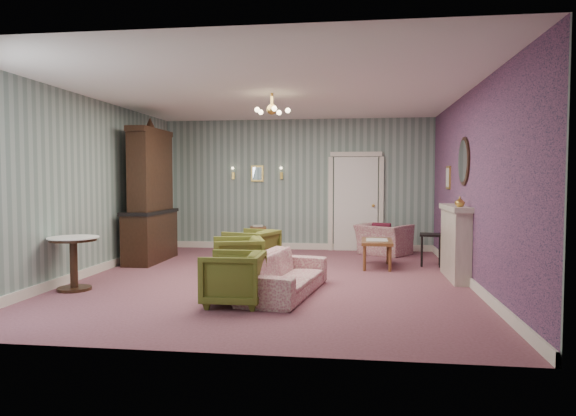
# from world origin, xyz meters

# --- Properties ---
(floor) EXTENTS (7.00, 7.00, 0.00)m
(floor) POSITION_xyz_m (0.00, 0.00, 0.00)
(floor) COLOR #854D5B
(floor) RESTS_ON ground
(ceiling) EXTENTS (7.00, 7.00, 0.00)m
(ceiling) POSITION_xyz_m (0.00, 0.00, 2.90)
(ceiling) COLOR white
(ceiling) RESTS_ON ground
(wall_back) EXTENTS (6.00, 0.00, 6.00)m
(wall_back) POSITION_xyz_m (0.00, 3.50, 1.45)
(wall_back) COLOR slate
(wall_back) RESTS_ON ground
(wall_front) EXTENTS (6.00, 0.00, 6.00)m
(wall_front) POSITION_xyz_m (0.00, -3.50, 1.45)
(wall_front) COLOR slate
(wall_front) RESTS_ON ground
(wall_left) EXTENTS (0.00, 7.00, 7.00)m
(wall_left) POSITION_xyz_m (-3.00, 0.00, 1.45)
(wall_left) COLOR slate
(wall_left) RESTS_ON ground
(wall_right) EXTENTS (0.00, 7.00, 7.00)m
(wall_right) POSITION_xyz_m (3.00, 0.00, 1.45)
(wall_right) COLOR slate
(wall_right) RESTS_ON ground
(wall_right_floral) EXTENTS (0.00, 7.00, 7.00)m
(wall_right_floral) POSITION_xyz_m (2.98, 0.00, 1.45)
(wall_right_floral) COLOR #A95482
(wall_right_floral) RESTS_ON ground
(door) EXTENTS (1.12, 0.12, 2.16)m
(door) POSITION_xyz_m (1.30, 3.46, 1.08)
(door) COLOR white
(door) RESTS_ON floor
(olive_chair_a) EXTENTS (0.68, 0.72, 0.74)m
(olive_chair_a) POSITION_xyz_m (-0.21, -1.73, 0.37)
(olive_chair_a) COLOR brown
(olive_chair_a) RESTS_ON floor
(olive_chair_b) EXTENTS (0.88, 0.91, 0.76)m
(olive_chair_b) POSITION_xyz_m (-0.48, -0.30, 0.38)
(olive_chair_b) COLOR brown
(olive_chair_b) RESTS_ON floor
(olive_chair_c) EXTENTS (0.93, 0.96, 0.78)m
(olive_chair_c) POSITION_xyz_m (-0.47, 0.72, 0.39)
(olive_chair_c) COLOR brown
(olive_chair_c) RESTS_ON floor
(sofa_chintz) EXTENTS (0.87, 2.01, 0.76)m
(sofa_chintz) POSITION_xyz_m (0.34, -1.04, 0.38)
(sofa_chintz) COLOR #963C57
(sofa_chintz) RESTS_ON floor
(wingback_chair) EXTENTS (1.16, 1.07, 0.85)m
(wingback_chair) POSITION_xyz_m (1.88, 2.90, 0.43)
(wingback_chair) COLOR #963C57
(wingback_chair) RESTS_ON floor
(dresser) EXTENTS (0.56, 1.61, 2.68)m
(dresser) POSITION_xyz_m (-2.59, 1.45, 1.34)
(dresser) COLOR black
(dresser) RESTS_ON floor
(fireplace) EXTENTS (0.30, 1.40, 1.16)m
(fireplace) POSITION_xyz_m (2.86, 0.40, 0.58)
(fireplace) COLOR beige
(fireplace) RESTS_ON floor
(mantel_vase) EXTENTS (0.15, 0.15, 0.15)m
(mantel_vase) POSITION_xyz_m (2.84, 0.00, 1.23)
(mantel_vase) COLOR gold
(mantel_vase) RESTS_ON fireplace
(oval_mirror) EXTENTS (0.04, 0.76, 0.84)m
(oval_mirror) POSITION_xyz_m (2.96, 0.40, 1.85)
(oval_mirror) COLOR white
(oval_mirror) RESTS_ON wall_right
(framed_print) EXTENTS (0.04, 0.34, 0.42)m
(framed_print) POSITION_xyz_m (2.97, 1.75, 1.60)
(framed_print) COLOR gold
(framed_print) RESTS_ON wall_right
(coffee_table) EXTENTS (0.55, 0.97, 0.49)m
(coffee_table) POSITION_xyz_m (1.68, 1.32, 0.25)
(coffee_table) COLOR brown
(coffee_table) RESTS_ON floor
(side_table_black) EXTENTS (0.44, 0.44, 0.59)m
(side_table_black) POSITION_xyz_m (2.65, 1.54, 0.30)
(side_table_black) COLOR black
(side_table_black) RESTS_ON floor
(pedestal_table) EXTENTS (0.91, 0.91, 0.76)m
(pedestal_table) POSITION_xyz_m (-2.65, -1.18, 0.38)
(pedestal_table) COLOR black
(pedestal_table) RESTS_ON floor
(nesting_table) EXTENTS (0.43, 0.51, 0.58)m
(nesting_table) POSITION_xyz_m (-0.83, 3.15, 0.29)
(nesting_table) COLOR brown
(nesting_table) RESTS_ON floor
(gilt_mirror_back) EXTENTS (0.28, 0.06, 0.36)m
(gilt_mirror_back) POSITION_xyz_m (-0.90, 3.46, 1.70)
(gilt_mirror_back) COLOR gold
(gilt_mirror_back) RESTS_ON wall_back
(sconce_left) EXTENTS (0.16, 0.12, 0.30)m
(sconce_left) POSITION_xyz_m (-1.45, 3.44, 1.70)
(sconce_left) COLOR gold
(sconce_left) RESTS_ON wall_back
(sconce_right) EXTENTS (0.16, 0.12, 0.30)m
(sconce_right) POSITION_xyz_m (-0.35, 3.44, 1.70)
(sconce_right) COLOR gold
(sconce_right) RESTS_ON wall_back
(chandelier) EXTENTS (0.56, 0.56, 0.36)m
(chandelier) POSITION_xyz_m (0.00, 0.00, 2.63)
(chandelier) COLOR gold
(chandelier) RESTS_ON ceiling
(burgundy_cushion) EXTENTS (0.41, 0.28, 0.39)m
(burgundy_cushion) POSITION_xyz_m (1.83, 2.75, 0.48)
(burgundy_cushion) COLOR maroon
(burgundy_cushion) RESTS_ON wingback_chair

